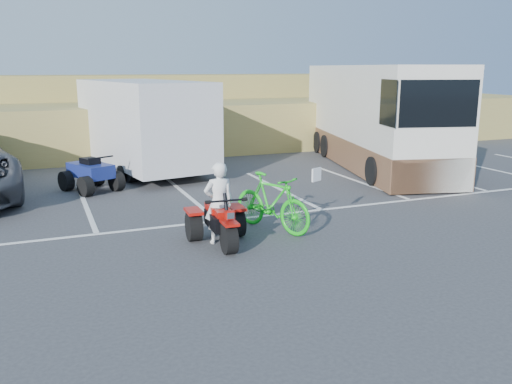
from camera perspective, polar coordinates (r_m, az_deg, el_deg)
name	(u,v)px	position (r m, az deg, el deg)	size (l,w,h in m)	color
ground	(257,253)	(10.35, 0.15, -6.49)	(100.00, 100.00, 0.00)	#37373A
parking_stripes	(230,201)	(14.29, -2.79, -0.98)	(28.00, 5.16, 0.01)	white
grass_embankment	(126,114)	(24.87, -13.56, 7.96)	(40.00, 8.50, 3.10)	#9B8746
red_trike_atv	(221,245)	(10.86, -3.66, -5.56)	(1.20, 1.60, 1.04)	#A50F09
rider	(219,203)	(10.77, -3.94, -1.16)	(0.60, 0.39, 1.65)	white
green_dirt_bike	(272,202)	(11.62, 1.68, -1.09)	(0.59, 2.08, 1.25)	#14BF19
cargo_trailer	(143,123)	(18.72, -11.77, 7.15)	(3.69, 6.82, 3.02)	silver
rv_motorhome	(374,123)	(19.89, 12.27, 7.10)	(4.70, 9.95, 3.47)	silver
quad_atv_blue	(92,191)	(16.22, -16.87, 0.14)	(1.21, 1.62, 1.06)	navy
quad_atv_green	(137,178)	(17.68, -12.45, 1.43)	(1.09, 1.46, 0.95)	#155D26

